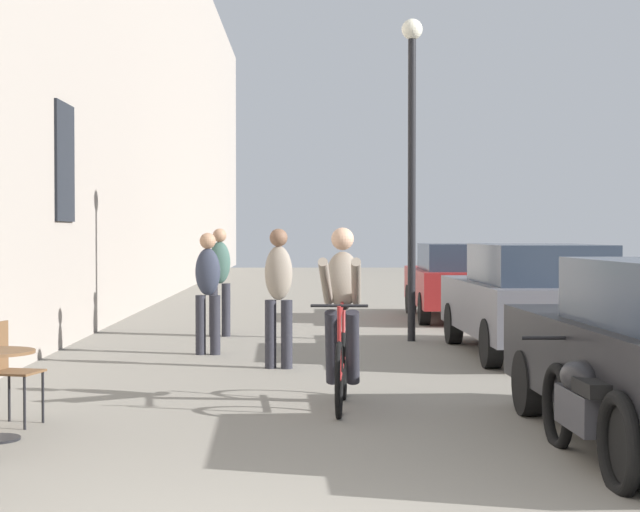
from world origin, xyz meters
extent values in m
cube|color=gray|center=(-3.45, 14.00, 5.21)|extent=(0.50, 68.00, 10.41)
cube|color=black|center=(-3.18, 10.31, 2.67)|extent=(0.04, 1.10, 1.70)
cylinder|color=black|center=(-2.02, 4.37, 0.23)|extent=(0.02, 0.02, 0.45)
cylinder|color=black|center=(-2.10, 4.06, 0.23)|extent=(0.02, 0.02, 0.45)
cylinder|color=black|center=(-2.34, 4.45, 0.23)|extent=(0.02, 0.02, 0.45)
cube|color=brown|center=(-2.22, 4.26, 0.46)|extent=(0.46, 0.46, 0.02)
torus|color=black|center=(0.57, 4.62, 0.33)|extent=(0.10, 0.71, 0.71)
torus|color=black|center=(0.65, 5.66, 0.33)|extent=(0.10, 0.71, 0.71)
cylinder|color=maroon|center=(0.64, 5.57, 0.61)|extent=(0.05, 0.22, 0.58)
cylinder|color=maroon|center=(0.61, 5.08, 0.95)|extent=(0.10, 0.82, 0.14)
cylinder|color=maroon|center=(0.57, 4.64, 0.67)|extent=(0.04, 0.09, 0.67)
cylinder|color=maroon|center=(0.61, 5.17, 0.37)|extent=(0.11, 1.00, 0.12)
cylinder|color=black|center=(0.57, 4.67, 1.00)|extent=(0.52, 0.07, 0.03)
ellipsoid|color=black|center=(0.64, 5.48, 0.93)|extent=(0.12, 0.24, 0.06)
ellipsoid|color=gray|center=(0.63, 5.41, 1.21)|extent=(0.37, 0.37, 0.59)
sphere|color=tan|center=(0.63, 5.37, 1.60)|extent=(0.22, 0.22, 0.22)
cylinder|color=#26262D|center=(0.73, 5.32, 0.55)|extent=(0.16, 0.40, 0.75)
cylinder|color=#26262D|center=(0.53, 5.34, 0.55)|extent=(0.16, 0.40, 0.75)
cylinder|color=gray|center=(0.74, 5.01, 1.20)|extent=(0.13, 0.75, 0.48)
cylinder|color=gray|center=(0.46, 5.03, 1.20)|extent=(0.16, 0.75, 0.48)
cylinder|color=#26262D|center=(0.04, 7.96, 0.42)|extent=(0.14, 0.14, 0.84)
cylinder|color=#26262D|center=(-0.15, 7.99, 0.42)|extent=(0.14, 0.14, 0.84)
ellipsoid|color=gray|center=(-0.06, 7.98, 1.17)|extent=(0.37, 0.29, 0.66)
sphere|color=brown|center=(-0.06, 7.98, 1.60)|extent=(0.22, 0.22, 0.22)
cylinder|color=#26262D|center=(-1.15, 9.44, 0.40)|extent=(0.14, 0.14, 0.81)
cylinder|color=#26262D|center=(-0.95, 9.42, 0.40)|extent=(0.14, 0.14, 0.81)
ellipsoid|color=#2D3342|center=(-1.05, 9.43, 1.13)|extent=(0.36, 0.27, 0.64)
sphere|color=#A57A5B|center=(-1.05, 9.43, 1.55)|extent=(0.22, 0.22, 0.22)
cylinder|color=#26262D|center=(-0.99, 11.90, 0.42)|extent=(0.14, 0.14, 0.84)
cylinder|color=#26262D|center=(-1.19, 11.88, 0.42)|extent=(0.14, 0.14, 0.84)
ellipsoid|color=#38564C|center=(-1.09, 11.89, 1.18)|extent=(0.37, 0.28, 0.67)
sphere|color=#A57A5B|center=(-1.09, 11.89, 1.61)|extent=(0.22, 0.22, 0.22)
cylinder|color=black|center=(1.89, 11.14, 2.30)|extent=(0.12, 0.12, 4.60)
sphere|color=silver|center=(1.89, 11.14, 4.74)|extent=(0.32, 0.32, 0.32)
cylinder|color=black|center=(2.30, 4.67, 0.30)|extent=(0.21, 0.60, 0.59)
cylinder|color=black|center=(2.39, 1.97, 0.30)|extent=(0.21, 0.60, 0.59)
cube|color=#595960|center=(3.31, 9.36, 0.65)|extent=(1.85, 4.27, 0.69)
cube|color=#283342|center=(3.32, 8.85, 1.25)|extent=(1.52, 2.32, 0.51)
cylinder|color=black|center=(2.48, 10.74, 0.30)|extent=(0.21, 0.61, 0.61)
cylinder|color=black|center=(4.07, 10.78, 0.30)|extent=(0.21, 0.61, 0.61)
cylinder|color=black|center=(2.54, 7.95, 0.30)|extent=(0.21, 0.61, 0.61)
cylinder|color=black|center=(4.14, 7.98, 0.30)|extent=(0.21, 0.61, 0.61)
cube|color=maroon|center=(3.19, 15.22, 0.62)|extent=(1.73, 4.09, 0.66)
cube|color=#283342|center=(3.18, 14.73, 1.20)|extent=(1.44, 2.21, 0.49)
cylinder|color=black|center=(2.44, 16.57, 0.29)|extent=(0.20, 0.59, 0.59)
cylinder|color=black|center=(3.97, 16.55, 0.29)|extent=(0.20, 0.59, 0.59)
cylinder|color=black|center=(2.40, 13.88, 0.29)|extent=(0.20, 0.59, 0.59)
cylinder|color=black|center=(3.94, 13.87, 0.29)|extent=(0.20, 0.59, 0.59)
torus|color=black|center=(2.24, 3.36, 0.30)|extent=(0.11, 0.69, 0.69)
torus|color=black|center=(2.28, 1.91, 0.30)|extent=(0.12, 0.70, 0.70)
cube|color=#333338|center=(2.26, 2.64, 0.40)|extent=(0.26, 0.77, 0.28)
ellipsoid|color=black|center=(2.26, 2.74, 0.62)|extent=(0.30, 0.53, 0.24)
cube|color=black|center=(2.27, 2.36, 0.60)|extent=(0.25, 0.45, 0.10)
cylinder|color=black|center=(2.24, 3.26, 0.85)|extent=(0.62, 0.05, 0.03)
camera|label=1|loc=(0.26, -4.74, 1.67)|focal=58.68mm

